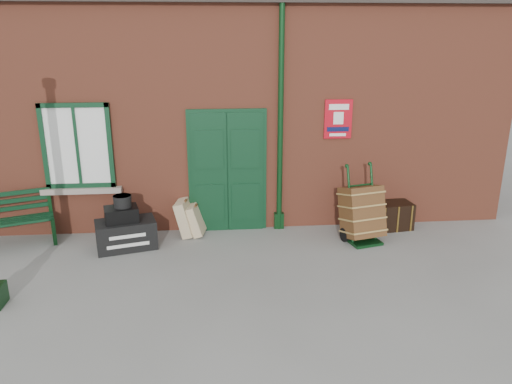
{
  "coord_description": "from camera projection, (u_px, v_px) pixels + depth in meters",
  "views": [
    {
      "loc": [
        -0.56,
        -7.26,
        3.55
      ],
      "look_at": [
        0.14,
        0.6,
        1.0
      ],
      "focal_mm": 35.0,
      "sensor_mm": 36.0,
      "label": 1
    }
  ],
  "objects": [
    {
      "name": "strongbox",
      "position": [
        121.0,
        214.0,
        8.39
      ],
      "size": [
        0.63,
        0.52,
        0.25
      ],
      "primitive_type": "cube",
      "rotation": [
        0.0,
        0.0,
        0.26
      ],
      "color": "black",
      "rests_on": "houdini_trunk"
    },
    {
      "name": "ground",
      "position": [
        250.0,
        263.0,
        8.02
      ],
      "size": [
        80.0,
        80.0,
        0.0
      ],
      "primitive_type": "plane",
      "color": "gray",
      "rests_on": "ground"
    },
    {
      "name": "hatbox",
      "position": [
        122.0,
        201.0,
        8.35
      ],
      "size": [
        0.36,
        0.36,
        0.2
      ],
      "primitive_type": "cylinder",
      "rotation": [
        0.0,
        0.0,
        0.26
      ],
      "color": "black",
      "rests_on": "strongbox"
    },
    {
      "name": "suitcase_front",
      "position": [
        195.0,
        220.0,
        9.04
      ],
      "size": [
        0.39,
        0.47,
        0.58
      ],
      "primitive_type": "cube",
      "rotation": [
        0.0,
        -0.3,
        -0.18
      ],
      "color": "tan",
      "rests_on": "ground"
    },
    {
      "name": "suitcase_back",
      "position": [
        185.0,
        218.0,
        9.01
      ],
      "size": [
        0.41,
        0.51,
        0.67
      ],
      "primitive_type": "cube",
      "rotation": [
        0.0,
        -0.24,
        -0.18
      ],
      "color": "tan",
      "rests_on": "ground"
    },
    {
      "name": "porter_trolley",
      "position": [
        362.0,
        213.0,
        8.74
      ],
      "size": [
        0.8,
        0.84,
        1.34
      ],
      "rotation": [
        0.0,
        0.0,
        0.25
      ],
      "color": "black",
      "rests_on": "ground"
    },
    {
      "name": "dark_trunk",
      "position": [
        392.0,
        215.0,
        9.37
      ],
      "size": [
        0.75,
        0.54,
        0.5
      ],
      "primitive_type": "cube",
      "rotation": [
        0.0,
        0.0,
        0.13
      ],
      "color": "black",
      "rests_on": "ground"
    },
    {
      "name": "houdini_trunk",
      "position": [
        126.0,
        234.0,
        8.5
      ],
      "size": [
        1.09,
        0.78,
        0.49
      ],
      "primitive_type": "cube",
      "rotation": [
        0.0,
        0.0,
        0.26
      ],
      "color": "black",
      "rests_on": "ground"
    },
    {
      "name": "bench",
      "position": [
        4.0,
        220.0,
        8.49
      ],
      "size": [
        1.64,
        0.98,
        0.97
      ],
      "rotation": [
        0.0,
        0.0,
        0.34
      ],
      "color": "#0D321B",
      "rests_on": "ground"
    },
    {
      "name": "station_building",
      "position": [
        237.0,
        99.0,
        10.67
      ],
      "size": [
        10.3,
        4.3,
        4.36
      ],
      "color": "#984831",
      "rests_on": "ground"
    }
  ]
}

